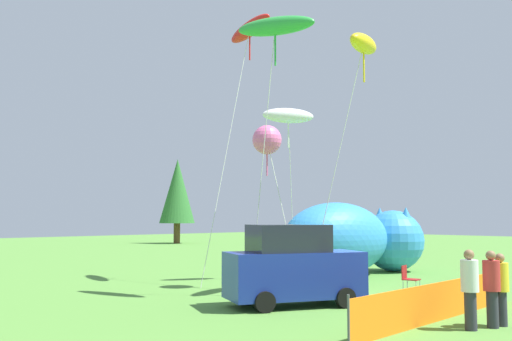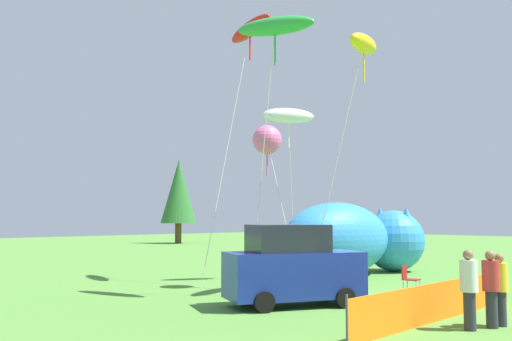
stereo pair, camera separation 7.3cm
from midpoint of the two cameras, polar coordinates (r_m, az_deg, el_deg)
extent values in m
plane|color=#548C38|center=(17.57, 12.79, -12.76)|extent=(120.00, 120.00, 0.00)
cube|color=navy|center=(16.43, 3.73, -10.35)|extent=(4.15, 3.07, 1.28)
cube|color=#1E232D|center=(16.29, 3.09, -6.78)|extent=(2.53, 2.23, 0.77)
cylinder|color=black|center=(17.70, 6.35, -11.87)|extent=(0.61, 0.44, 0.56)
cylinder|color=black|center=(16.30, 8.79, -12.47)|extent=(0.61, 0.44, 0.56)
cylinder|color=black|center=(16.82, -1.14, -12.28)|extent=(0.61, 0.44, 0.56)
cylinder|color=black|center=(15.35, 0.72, -13.01)|extent=(0.61, 0.44, 0.56)
cube|color=maroon|center=(19.81, 15.18, -10.47)|extent=(0.60, 0.60, 0.03)
cube|color=maroon|center=(19.86, 14.50, -9.82)|extent=(0.47, 0.14, 0.45)
cylinder|color=#A5A5AD|center=(19.98, 15.97, -11.06)|extent=(0.02, 0.02, 0.45)
cylinder|color=#A5A5AD|center=(19.57, 15.61, -11.20)|extent=(0.02, 0.02, 0.45)
cylinder|color=#A5A5AD|center=(20.10, 14.79, -11.04)|extent=(0.02, 0.02, 0.45)
cylinder|color=#A5A5AD|center=(19.70, 14.40, -11.18)|extent=(0.02, 0.02, 0.45)
ellipsoid|color=#338CD8|center=(24.72, 7.98, -6.81)|extent=(5.73, 3.84, 3.13)
ellipsoid|color=white|center=(24.76, 8.00, -8.44)|extent=(3.71, 2.80, 1.41)
sphere|color=#338CD8|center=(27.36, 13.48, -6.84)|extent=(2.82, 2.82, 2.82)
cone|color=#338CD8|center=(27.72, 12.20, -4.50)|extent=(0.79, 0.79, 0.85)
cone|color=#338CD8|center=(26.96, 14.69, -4.45)|extent=(0.79, 0.79, 0.85)
cube|color=orange|center=(15.13, 18.16, -12.23)|extent=(8.34, 0.47, 0.92)
cylinder|color=#4C4C51|center=(11.52, 9.06, -14.63)|extent=(0.05, 0.05, 1.01)
cylinder|color=#4C4C51|center=(18.96, 23.58, -10.35)|extent=(0.05, 0.05, 1.01)
cylinder|color=#2D2D38|center=(14.35, 22.43, -12.72)|extent=(0.26, 0.26, 0.83)
cylinder|color=#B72D2D|center=(14.25, 22.34, -9.70)|extent=(0.38, 0.38, 0.69)
sphere|color=#8C6647|center=(14.22, 22.28, -7.87)|extent=(0.22, 0.22, 0.22)
cylinder|color=#2D2D38|center=(14.66, 23.21, -12.59)|extent=(0.25, 0.25, 0.79)
cylinder|color=yellow|center=(14.57, 23.12, -9.76)|extent=(0.36, 0.36, 0.66)
sphere|color=#8C6647|center=(14.54, 23.06, -8.05)|extent=(0.21, 0.21, 0.21)
cylinder|color=#2D2D38|center=(13.88, 20.52, -13.02)|extent=(0.26, 0.26, 0.85)
cylinder|color=silver|center=(13.78, 20.43, -9.83)|extent=(0.39, 0.39, 0.71)
sphere|color=#8C6647|center=(13.75, 20.38, -7.89)|extent=(0.23, 0.23, 0.23)
cylinder|color=silver|center=(18.30, 0.57, 1.07)|extent=(0.36, 0.85, 8.68)
ellipsoid|color=green|center=(19.07, 1.82, 14.22)|extent=(1.40, 2.91, 0.92)
cylinder|color=green|center=(18.85, 1.82, 12.21)|extent=(0.06, 0.06, 1.20)
cylinder|color=silver|center=(23.26, 3.49, -2.75)|extent=(1.07, 0.67, 6.57)
ellipsoid|color=white|center=(23.01, 3.16, 5.50)|extent=(2.28, 1.56, 0.70)
cylinder|color=white|center=(22.90, 3.17, 3.78)|extent=(0.06, 0.06, 1.20)
cylinder|color=silver|center=(18.73, 7.88, 0.35)|extent=(1.62, 1.24, 8.27)
ellipsoid|color=yellow|center=(19.79, 10.60, 12.33)|extent=(2.50, 1.36, 0.85)
cylinder|color=yellow|center=(19.60, 10.63, 10.37)|extent=(0.06, 0.06, 1.20)
cylinder|color=silver|center=(19.65, 2.64, -4.30)|extent=(0.14, 1.71, 5.28)
sphere|color=pink|center=(20.46, 1.01, 3.09)|extent=(1.05, 1.05, 1.05)
cylinder|color=pink|center=(20.38, 1.01, 1.14)|extent=(0.06, 0.06, 1.20)
cylinder|color=silver|center=(21.75, -3.01, 2.17)|extent=(2.94, 0.60, 10.20)
ellipsoid|color=red|center=(24.04, -0.72, 13.97)|extent=(1.26, 2.99, 0.94)
cylinder|color=red|center=(23.82, -0.72, 12.37)|extent=(0.06, 0.06, 1.20)
cylinder|color=brown|center=(55.01, -7.96, -6.23)|extent=(0.61, 0.61, 1.91)
cone|color=#2D6B2D|center=(55.04, -7.91, -2.05)|extent=(3.37, 3.37, 6.13)
camera|label=1|loc=(0.04, -90.10, 0.01)|focal=40.00mm
camera|label=2|loc=(0.04, 89.90, -0.01)|focal=40.00mm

